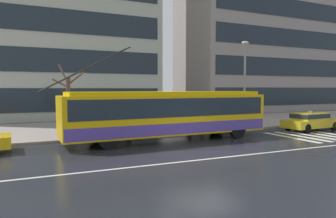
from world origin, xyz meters
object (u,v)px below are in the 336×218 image
Objects in this scene: trolleybus at (169,113)px; pedestrian_at_shelter at (190,114)px; street_lamp at (245,76)px; pedestrian_waiting_by_pole at (129,120)px; street_tree_bare at (69,101)px; bus_shelter at (109,102)px; taxi_ahead_of_bus at (311,121)px; pedestrian_approaching_curb at (201,106)px; pedestrian_walking_past at (108,108)px.

pedestrian_at_shelter is at bearing 45.43° from trolleybus.
street_lamp is (4.14, -0.72, 2.71)m from pedestrian_at_shelter.
street_tree_bare reaches higher than pedestrian_waiting_by_pole.
trolleybus is 3.05× the size of bus_shelter.
street_tree_bare is at bearing 147.68° from trolleybus.
pedestrian_at_shelter is 8.22m from street_tree_bare.
street_tree_bare is (-16.15, 3.52, 1.52)m from taxi_ahead_of_bus.
pedestrian_approaching_curb is (4.66, 4.36, 0.12)m from trolleybus.
pedestrian_walking_past is 1.63m from pedestrian_waiting_by_pole.
taxi_ahead_of_bus is at bearing -14.50° from bus_shelter.
pedestrian_walking_past is at bearing 166.12° from taxi_ahead_of_bus.
street_lamp reaches higher than street_tree_bare.
pedestrian_walking_past reaches higher than pedestrian_waiting_by_pole.
pedestrian_waiting_by_pole is 9.33m from street_lamp.
pedestrian_walking_past is 0.31× the size of street_lamp.
street_lamp reaches higher than bus_shelter.
pedestrian_at_shelter is (5.71, -0.26, -0.93)m from bus_shelter.
pedestrian_walking_past is 1.24× the size of pedestrian_waiting_by_pole.
taxi_ahead_of_bus is 7.89m from pedestrian_approaching_curb.
taxi_ahead_of_bus is 2.90× the size of pedestrian_waiting_by_pole.
street_lamp is at bearing -4.83° from pedestrian_walking_past.
pedestrian_walking_past is (-5.76, 0.11, 0.57)m from pedestrian_at_shelter.
pedestrian_walking_past is (-0.05, -0.14, -0.36)m from bus_shelter.
street_tree_bare is (-12.29, 0.96, -1.66)m from street_lamp.
pedestrian_waiting_by_pole is at bearing 130.53° from trolleybus.
pedestrian_approaching_curb is 3.90m from street_lamp.
pedestrian_waiting_by_pole is (1.01, -1.09, -0.67)m from pedestrian_walking_past.
taxi_ahead_of_bus is at bearing -22.33° from pedestrian_at_shelter.
bus_shelter reaches higher than pedestrian_approaching_curb.
pedestrian_walking_past is at bearing -109.55° from bus_shelter.
pedestrian_at_shelter is (-8.01, 3.29, 0.47)m from taxi_ahead_of_bus.
pedestrian_waiting_by_pole is 0.25× the size of street_lamp.
pedestrian_approaching_curb is (-6.33, 4.61, 0.97)m from taxi_ahead_of_bus.
pedestrian_approaching_curb is at bearing 19.69° from pedestrian_waiting_by_pole.
street_tree_bare is at bearing 178.35° from pedestrian_at_shelter.
pedestrian_waiting_by_pole is 0.36× the size of street_tree_bare.
pedestrian_walking_past reaches higher than taxi_ahead_of_bus.
trolleybus reaches higher than pedestrian_walking_past.
pedestrian_approaching_curb is at bearing 140.31° from street_lamp.
pedestrian_walking_past reaches higher than pedestrian_approaching_curb.
pedestrian_at_shelter is 4.85m from pedestrian_waiting_by_pole.
pedestrian_approaching_curb is at bearing 6.33° from street_tree_bare.
street_lamp reaches higher than pedestrian_approaching_curb.
trolleybus is 4.30m from bus_shelter.
pedestrian_walking_past is at bearing 175.17° from street_lamp.
street_lamp is at bearing 17.93° from trolleybus.
trolleybus is 4.27m from pedestrian_at_shelter.
street_tree_bare is at bearing -173.67° from pedestrian_approaching_curb.
bus_shelter is 0.68× the size of street_lamp.
bus_shelter reaches higher than pedestrian_walking_past.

